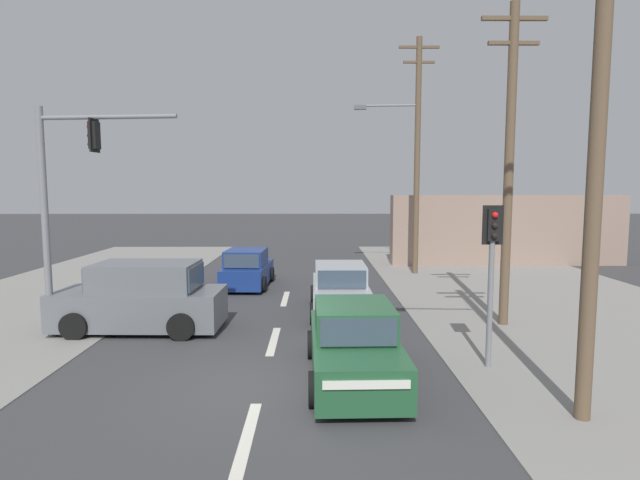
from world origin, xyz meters
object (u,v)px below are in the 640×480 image
at_px(traffic_signal_mast, 63,192).
at_px(sedan_kerbside_parked, 354,345).
at_px(utility_pole_background_right, 415,150).
at_px(pedestal_signal_right_kerb, 492,259).
at_px(sedan_oncoming_near, 340,291).
at_px(utility_pole_foreground_right, 593,69).
at_px(hatchback_crossing_left, 247,269).
at_px(utility_pole_midground_right, 509,160).
at_px(suv_receding_far, 142,299).

xyz_separation_m(traffic_signal_mast, sedan_kerbside_parked, (7.26, -2.94, -3.13)).
xyz_separation_m(utility_pole_background_right, pedestal_signal_right_kerb, (-0.71, -12.28, -3.27)).
bearing_deg(pedestal_signal_right_kerb, sedan_oncoming_near, 121.62).
bearing_deg(traffic_signal_mast, pedestal_signal_right_kerb, -12.85).
height_order(utility_pole_foreground_right, traffic_signal_mast, utility_pole_foreground_right).
xyz_separation_m(pedestal_signal_right_kerb, hatchback_crossing_left, (-6.52, 9.18, -1.71)).
distance_m(utility_pole_foreground_right, utility_pole_background_right, 14.76).
bearing_deg(utility_pole_midground_right, pedestal_signal_right_kerb, -115.25).
xyz_separation_m(suv_receding_far, hatchback_crossing_left, (2.07, 6.18, -0.18)).
xyz_separation_m(utility_pole_foreground_right, pedestal_signal_right_kerb, (-0.62, 2.48, -3.38)).
distance_m(traffic_signal_mast, hatchback_crossing_left, 8.40).
bearing_deg(utility_pole_background_right, pedestal_signal_right_kerb, -93.31).
relative_size(utility_pole_foreground_right, suv_receding_far, 2.37).
height_order(utility_pole_background_right, sedan_kerbside_parked, utility_pole_background_right).
distance_m(pedestal_signal_right_kerb, hatchback_crossing_left, 11.39).
xyz_separation_m(utility_pole_midground_right, hatchback_crossing_left, (-8.15, 5.73, -4.02)).
height_order(sedan_oncoming_near, hatchback_crossing_left, sedan_oncoming_near).
bearing_deg(utility_pole_midground_right, suv_receding_far, -177.48).
xyz_separation_m(utility_pole_foreground_right, suv_receding_far, (-9.20, 5.49, -4.91)).
bearing_deg(utility_pole_foreground_right, sedan_oncoming_near, 116.21).
xyz_separation_m(utility_pole_midground_right, utility_pole_background_right, (-0.92, 8.82, 0.97)).
height_order(utility_pole_background_right, hatchback_crossing_left, utility_pole_background_right).
bearing_deg(suv_receding_far, sedan_kerbside_parked, -32.83).
bearing_deg(utility_pole_foreground_right, utility_pole_midground_right, 80.33).
relative_size(traffic_signal_mast, sedan_kerbside_parked, 1.40).
relative_size(utility_pole_background_right, hatchback_crossing_left, 2.87).
relative_size(pedestal_signal_right_kerb, sedan_kerbside_parked, 0.83).
bearing_deg(sedan_kerbside_parked, utility_pole_background_right, 73.92).
relative_size(utility_pole_midground_right, sedan_kerbside_parked, 2.10).
bearing_deg(sedan_kerbside_parked, utility_pole_foreground_right, -27.52).
bearing_deg(utility_pole_background_right, utility_pole_midground_right, -84.04).
bearing_deg(pedestal_signal_right_kerb, utility_pole_midground_right, 64.75).
relative_size(utility_pole_midground_right, suv_receding_far, 1.96).
xyz_separation_m(sedan_kerbside_parked, hatchback_crossing_left, (-3.52, 9.78, -0.00)).
relative_size(utility_pole_foreground_right, pedestal_signal_right_kerb, 3.05).
height_order(traffic_signal_mast, sedan_oncoming_near, traffic_signal_mast).
relative_size(utility_pole_background_right, traffic_signal_mast, 1.77).
height_order(utility_pole_foreground_right, sedan_kerbside_parked, utility_pole_foreground_right).
xyz_separation_m(pedestal_signal_right_kerb, suv_receding_far, (-8.59, 3.01, -1.53)).
distance_m(pedestal_signal_right_kerb, sedan_kerbside_parked, 3.51).
xyz_separation_m(utility_pole_foreground_right, hatchback_crossing_left, (-7.14, 11.67, -5.09)).
bearing_deg(traffic_signal_mast, sedan_kerbside_parked, -22.03).
bearing_deg(sedan_oncoming_near, hatchback_crossing_left, 129.23).
xyz_separation_m(sedan_oncoming_near, hatchback_crossing_left, (-3.51, 4.30, -0.00)).
height_order(sedan_oncoming_near, suv_receding_far, suv_receding_far).
height_order(utility_pole_foreground_right, sedan_oncoming_near, utility_pole_foreground_right).
bearing_deg(utility_pole_midground_right, traffic_signal_mast, -174.64).
xyz_separation_m(utility_pole_foreground_right, utility_pole_background_right, (0.09, 14.76, -0.10)).
distance_m(utility_pole_midground_right, traffic_signal_mast, 11.98).
bearing_deg(sedan_oncoming_near, utility_pole_foreground_right, -63.79).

